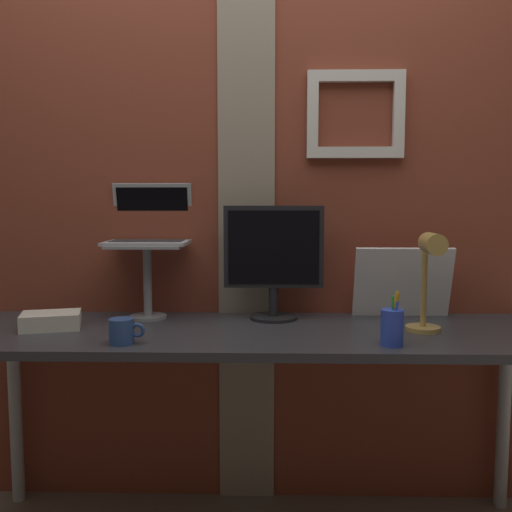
% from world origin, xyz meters
% --- Properties ---
extents(brick_wall_back, '(3.53, 0.15, 2.39)m').
position_xyz_m(brick_wall_back, '(0.00, 0.44, 1.19)').
color(brick_wall_back, brown).
rests_on(brick_wall_back, ground_plane).
extents(desk, '(2.07, 0.61, 0.77)m').
position_xyz_m(desk, '(0.08, 0.08, 0.69)').
color(desk, '#333338').
rests_on(desk, ground_plane).
extents(monitor, '(0.38, 0.18, 0.43)m').
position_xyz_m(monitor, '(0.15, 0.26, 1.02)').
color(monitor, black).
rests_on(monitor, desk).
extents(laptop_stand, '(0.28, 0.22, 0.28)m').
position_xyz_m(laptop_stand, '(-0.34, 0.26, 0.96)').
color(laptop_stand, gray).
rests_on(laptop_stand, desk).
extents(laptop, '(0.31, 0.26, 0.23)m').
position_xyz_m(laptop, '(-0.34, 0.33, 1.12)').
color(laptop, '#ADB2B7').
rests_on(laptop, laptop_stand).
extents(whiteboard_panel, '(0.37, 0.09, 0.28)m').
position_xyz_m(whiteboard_panel, '(0.64, 0.30, 0.91)').
color(whiteboard_panel, white).
rests_on(whiteboard_panel, desk).
extents(desk_lamp, '(0.12, 0.20, 0.35)m').
position_xyz_m(desk_lamp, '(0.66, 0.02, 0.98)').
color(desk_lamp, tan).
rests_on(desk_lamp, desk).
extents(pen_cup, '(0.07, 0.07, 0.17)m').
position_xyz_m(pen_cup, '(0.51, -0.13, 0.83)').
color(pen_cup, blue).
rests_on(pen_cup, desk).
extents(coffee_mug, '(0.11, 0.08, 0.08)m').
position_xyz_m(coffee_mug, '(-0.33, -0.13, 0.81)').
color(coffee_mug, '#2D4C8C').
rests_on(coffee_mug, desk).
extents(paper_clutter_stack, '(0.23, 0.19, 0.06)m').
position_xyz_m(paper_clutter_stack, '(-0.64, 0.08, 0.80)').
color(paper_clutter_stack, silver).
rests_on(paper_clutter_stack, desk).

